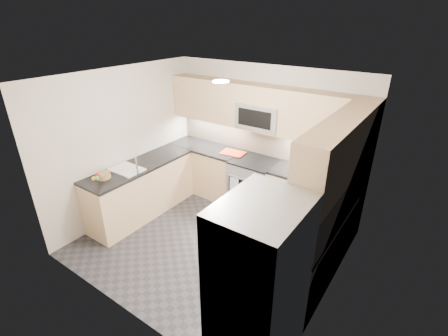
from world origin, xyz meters
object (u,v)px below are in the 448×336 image
(gas_range, at_px, (254,185))
(refrigerator, at_px, (259,285))
(cutting_board, at_px, (233,153))
(fruit_basket, at_px, (103,176))
(utensil_bowl, at_px, (350,179))
(microwave, at_px, (260,116))

(gas_range, distance_m, refrigerator, 2.86)
(cutting_board, height_order, fruit_basket, fruit_basket)
(utensil_bowl, relative_size, fruit_basket, 1.40)
(refrigerator, xyz_separation_m, cutting_board, (-1.94, 2.47, 0.05))
(microwave, bearing_deg, cutting_board, -170.94)
(gas_range, bearing_deg, microwave, 90.00)
(utensil_bowl, bearing_deg, refrigerator, -93.22)
(gas_range, xyz_separation_m, fruit_basket, (-1.57, -1.92, 0.53))
(gas_range, distance_m, cutting_board, 0.69)
(utensil_bowl, height_order, fruit_basket, utensil_bowl)
(cutting_board, bearing_deg, utensil_bowl, -0.94)
(utensil_bowl, bearing_deg, fruit_basket, -148.55)
(gas_range, bearing_deg, refrigerator, -59.12)
(gas_range, xyz_separation_m, refrigerator, (1.45, -2.43, 0.45))
(utensil_bowl, height_order, cutting_board, utensil_bowl)
(gas_range, distance_m, fruit_basket, 2.54)
(fruit_basket, bearing_deg, utensil_bowl, 31.45)
(fruit_basket, bearing_deg, gas_range, 50.67)
(refrigerator, xyz_separation_m, utensil_bowl, (0.14, 2.44, 0.13))
(utensil_bowl, bearing_deg, gas_range, -179.51)
(refrigerator, bearing_deg, gas_range, 120.88)
(microwave, distance_m, refrigerator, 3.04)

